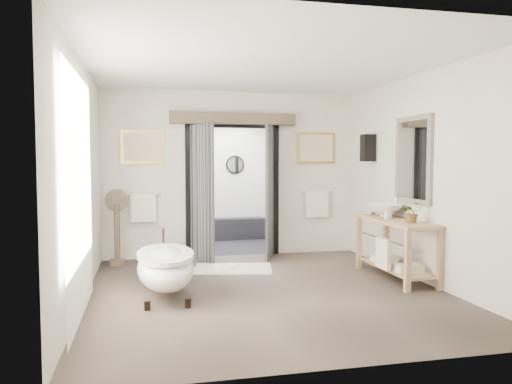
{
  "coord_description": "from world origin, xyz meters",
  "views": [
    {
      "loc": [
        -1.52,
        -6.2,
        1.69
      ],
      "look_at": [
        0.0,
        0.6,
        1.25
      ],
      "focal_mm": 35.0,
      "sensor_mm": 36.0,
      "label": 1
    }
  ],
  "objects_px": {
    "rug": "(233,269)",
    "basin": "(384,210)",
    "vanity": "(395,244)",
    "clawfoot_tub": "(166,267)"
  },
  "relations": [
    {
      "from": "rug",
      "to": "basin",
      "type": "xyz_separation_m",
      "value": [
        2.18,
        -0.74,
        0.94
      ]
    },
    {
      "from": "vanity",
      "to": "basin",
      "type": "height_order",
      "value": "basin"
    },
    {
      "from": "vanity",
      "to": "rug",
      "type": "height_order",
      "value": "vanity"
    },
    {
      "from": "vanity",
      "to": "basin",
      "type": "relative_size",
      "value": 2.85
    },
    {
      "from": "vanity",
      "to": "rug",
      "type": "relative_size",
      "value": 1.33
    },
    {
      "from": "rug",
      "to": "basin",
      "type": "distance_m",
      "value": 2.48
    },
    {
      "from": "clawfoot_tub",
      "to": "rug",
      "type": "relative_size",
      "value": 1.29
    },
    {
      "from": "clawfoot_tub",
      "to": "vanity",
      "type": "height_order",
      "value": "vanity"
    },
    {
      "from": "vanity",
      "to": "rug",
      "type": "xyz_separation_m",
      "value": [
        -2.15,
        1.13,
        -0.5
      ]
    },
    {
      "from": "vanity",
      "to": "basin",
      "type": "xyz_separation_m",
      "value": [
        0.03,
        0.39,
        0.44
      ]
    }
  ]
}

